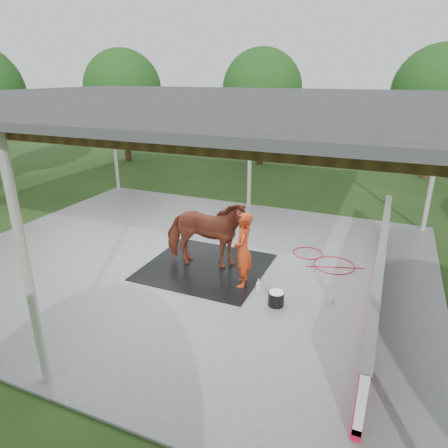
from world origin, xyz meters
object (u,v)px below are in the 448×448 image
at_px(horse, 205,234).
at_px(wash_bucket, 276,298).
at_px(dasher_board, 378,273).
at_px(handler, 243,250).

relative_size(horse, wash_bucket, 6.22).
xyz_separation_m(dasher_board, handler, (-2.82, -0.69, 0.32)).
height_order(dasher_board, wash_bucket, dasher_board).
xyz_separation_m(horse, handler, (1.14, -0.46, -0.03)).
bearing_deg(horse, handler, -123.31).
bearing_deg(handler, dasher_board, 89.49).
xyz_separation_m(dasher_board, horse, (-3.96, -0.23, 0.35)).
distance_m(handler, wash_bucket, 1.29).
bearing_deg(handler, wash_bucket, 46.34).
relative_size(dasher_board, wash_bucket, 24.01).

